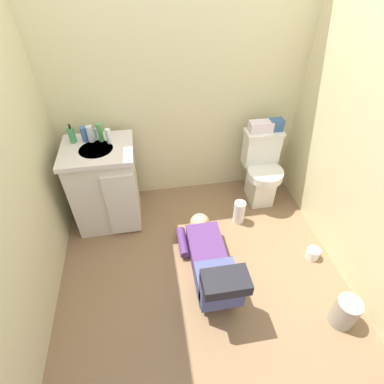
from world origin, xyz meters
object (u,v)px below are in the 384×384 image
(vanity_cabinet, at_px, (106,185))
(trash_can, at_px, (345,312))
(soap_dispenser, at_px, (72,135))
(bottle_green, at_px, (100,133))
(person_plumber, at_px, (211,263))
(tissue_box, at_px, (261,126))
(faucet, at_px, (96,134))
(toiletry_bag, at_px, (276,125))
(bottle_blue, at_px, (84,134))
(toilet_paper_roll, at_px, (313,253))
(toilet, at_px, (262,169))
(paper_towel_roll, at_px, (239,212))
(bottle_clear, at_px, (90,134))
(bottle_white, at_px, (109,136))

(vanity_cabinet, distance_m, trash_can, 2.19)
(soap_dispenser, bearing_deg, bottle_green, -4.11)
(person_plumber, height_order, tissue_box, tissue_box)
(faucet, xyz_separation_m, toiletry_bag, (1.63, 0.01, -0.06))
(bottle_blue, relative_size, toilet_paper_roll, 1.20)
(bottle_blue, bearing_deg, toiletry_bag, 0.98)
(toilet, relative_size, tissue_box, 3.41)
(tissue_box, bearing_deg, vanity_cabinet, -173.98)
(person_plumber, bearing_deg, trash_can, -31.60)
(person_plumber, distance_m, toiletry_bag, 1.42)
(soap_dispenser, distance_m, toilet_paper_roll, 2.30)
(trash_can, distance_m, toilet_paper_roll, 0.58)
(bottle_green, bearing_deg, trash_can, -41.71)
(toilet_paper_roll, bearing_deg, soap_dispenser, 154.80)
(person_plumber, bearing_deg, bottle_blue, 133.95)
(person_plumber, xyz_separation_m, toilet_paper_roll, (0.93, 0.04, -0.13))
(soap_dispenser, relative_size, bottle_green, 1.05)
(vanity_cabinet, xyz_separation_m, paper_towel_roll, (1.23, -0.25, -0.30))
(bottle_clear, bearing_deg, tissue_box, 1.39)
(toilet, bearing_deg, bottle_white, 179.96)
(soap_dispenser, bearing_deg, vanity_cabinet, -33.10)
(bottle_white, xyz_separation_m, toilet_paper_roll, (1.64, -0.85, -0.83))
(toiletry_bag, xyz_separation_m, bottle_clear, (-1.67, -0.04, 0.09))
(faucet, xyz_separation_m, bottle_green, (0.04, -0.04, 0.03))
(person_plumber, distance_m, soap_dispenser, 1.56)
(toiletry_bag, xyz_separation_m, toilet_paper_roll, (0.12, -0.94, -0.76))
(toilet, bearing_deg, bottle_clear, 178.05)
(faucet, height_order, bottle_blue, bottle_blue)
(person_plumber, xyz_separation_m, paper_towel_roll, (0.40, 0.57, -0.06))
(bottle_white, bearing_deg, toiletry_bag, 3.37)
(tissue_box, distance_m, soap_dispenser, 1.68)
(tissue_box, distance_m, paper_towel_roll, 0.83)
(bottle_green, relative_size, trash_can, 0.63)
(paper_towel_roll, height_order, toilet_paper_roll, paper_towel_roll)
(toilet, height_order, person_plumber, toilet)
(person_plumber, bearing_deg, toilet, 51.72)
(person_plumber, relative_size, toiletry_bag, 8.59)
(bottle_green, height_order, toilet_paper_roll, bottle_green)
(toilet, xyz_separation_m, bottle_white, (-1.42, 0.00, 0.52))
(vanity_cabinet, distance_m, soap_dispenser, 0.52)
(toilet, relative_size, soap_dispenser, 4.52)
(bottle_green, bearing_deg, bottle_white, -32.11)
(toiletry_bag, xyz_separation_m, trash_can, (0.06, -1.51, -0.68))
(vanity_cabinet, distance_m, bottle_green, 0.49)
(bottle_green, bearing_deg, tissue_box, 1.87)
(toilet, xyz_separation_m, bottle_clear, (-1.57, 0.05, 0.52))
(toilet, distance_m, faucet, 1.61)
(toiletry_bag, bearing_deg, soap_dispenser, -179.05)
(toilet, relative_size, paper_towel_roll, 3.14)
(bottle_clear, relative_size, paper_towel_roll, 0.59)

